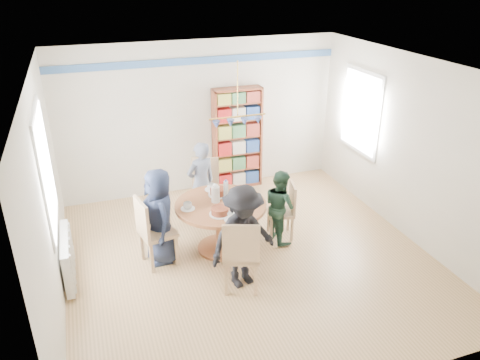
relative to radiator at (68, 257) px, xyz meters
name	(u,v)px	position (x,y,z in m)	size (l,w,h in m)	color
ground	(249,257)	(2.42, -0.30, -0.35)	(5.00, 5.00, 0.00)	tan
room_shell	(212,132)	(2.16, 0.57, 1.30)	(5.00, 5.00, 5.00)	white
radiator	(68,257)	(0.00, 0.00, 0.00)	(0.12, 1.00, 0.60)	silver
dining_table	(221,216)	(2.11, 0.05, 0.21)	(1.30, 1.30, 0.75)	brown
chair_left	(151,229)	(1.11, -0.01, 0.21)	(0.53, 0.53, 1.02)	tan
chair_right	(285,208)	(3.14, 0.08, 0.13)	(0.47, 0.47, 0.88)	tan
chair_far	(205,186)	(2.17, 1.10, 0.20)	(0.56, 0.56, 1.00)	tan
chair_near	(241,253)	(2.07, -0.95, 0.22)	(0.59, 0.59, 1.03)	tan
person_left	(160,216)	(1.25, 0.08, 0.34)	(0.67, 0.44, 1.38)	#182036
person_right	(280,206)	(3.02, 0.03, 0.21)	(0.55, 0.43, 1.13)	#1A3526
person_far	(201,183)	(2.06, 0.95, 0.33)	(0.50, 0.33, 1.36)	gray
person_near	(243,237)	(2.13, -0.82, 0.35)	(0.91, 0.52, 1.41)	black
bookshelf	(237,139)	(3.04, 2.04, 0.57)	(0.89, 0.27, 1.87)	brown
tableware	(218,199)	(2.09, 0.08, 0.47)	(1.15, 1.15, 0.30)	white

